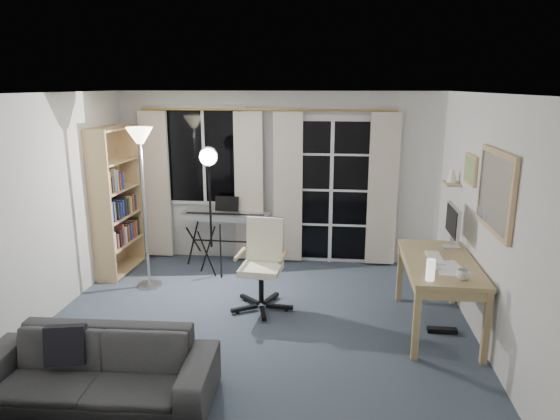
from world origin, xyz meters
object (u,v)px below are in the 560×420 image
Objects in this scene: office_chair at (263,255)px; monitor at (453,223)px; mug at (463,273)px; torchiere_lamp at (141,160)px; desk at (440,269)px; keyboard_piano at (226,218)px; bookshelf at (113,205)px; sofa at (94,359)px; studio_light at (209,172)px.

monitor is at bearing 7.02° from office_chair.
monitor is at bearing 84.20° from mug.
torchiere_lamp is 1.42× the size of desk.
office_chair is at bearing -177.37° from monitor.
keyboard_piano is at bearing 48.66° from torchiere_lamp.
desk is (3.39, -0.76, -0.95)m from torchiere_lamp.
bookshelf is 2.32m from office_chair.
sofa is (0.44, -2.34, -1.24)m from torchiere_lamp.
keyboard_piano is 3.46m from mug.
monitor is (2.07, 0.07, 0.43)m from office_chair.
desk reaches higher than sofa.
torchiere_lamp is at bearing -129.91° from keyboard_piano.
studio_light is 2.95m from sofa.
torchiere_lamp is 16.29× the size of mug.
keyboard_piano reaches higher than sofa.
torchiere_lamp is (0.62, -0.47, 0.68)m from bookshelf.
office_chair is 2.17m from mug.
monitor is (2.87, -0.72, -0.38)m from studio_light.
monitor is at bearing -4.99° from torchiere_lamp.
torchiere_lamp reaches higher than keyboard_piano.
sofa is (-1.08, -1.95, -0.23)m from office_chair.
bookshelf is 1.03m from torchiere_lamp.
bookshelf is 1.51m from keyboard_piano.
sofa is at bearing -113.96° from office_chair.
mug is (1.97, -0.88, 0.21)m from office_chair.
office_chair is at bearing -59.62° from keyboard_piano.
torchiere_lamp is 1.86m from office_chair.
office_chair is (0.80, -0.79, -0.81)m from studio_light.
keyboard_piano is 3.06m from monitor.
monitor is at bearing 67.00° from desk.
studio_light is (-0.09, -0.50, 0.73)m from keyboard_piano.
torchiere_lamp is 1.95× the size of office_chair.
studio_light is 1.39m from office_chair.
office_chair is at bearing -19.78° from bookshelf.
sofa is (1.06, -2.81, -0.56)m from bookshelf.
torchiere_lamp reaches higher than desk.
mug is at bearing -19.00° from office_chair.
bookshelf is 1.92× the size of office_chair.
studio_light is 3.29m from mug.
monitor is at bearing -22.28° from keyboard_piano.
monitor is at bearing 30.62° from sofa.
desk is 3.35m from sofa.
monitor is (2.78, -1.22, 0.35)m from keyboard_piano.
studio_light is 14.40× the size of mug.
keyboard_piano is at bearing 67.32° from studio_light.
studio_light is at bearing -0.69° from bookshelf.
mug is at bearing -20.81° from bookshelf.
sofa is (-3.05, -1.07, -0.44)m from mug.
bookshelf is at bearing 170.03° from monitor.
office_chair reaches higher than mug.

